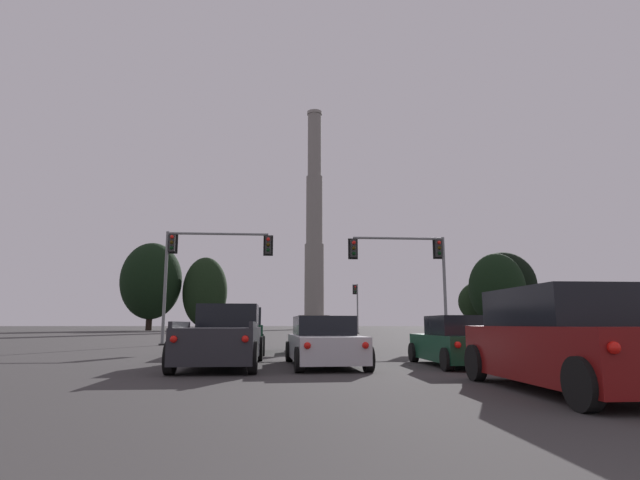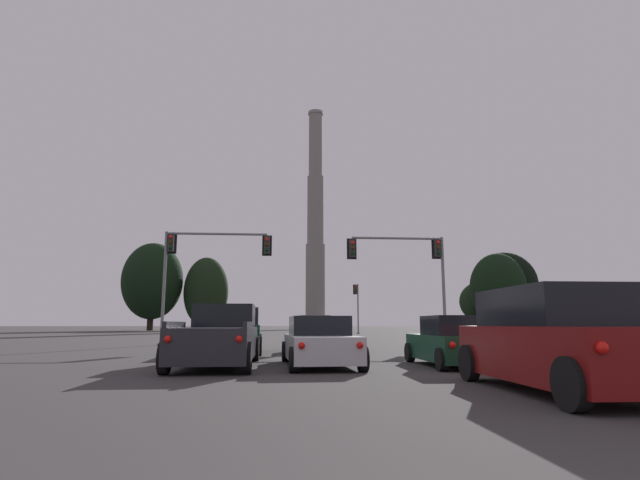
{
  "view_description": "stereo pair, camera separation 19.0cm",
  "coord_description": "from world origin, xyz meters",
  "px_view_note": "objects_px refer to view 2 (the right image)",
  "views": [
    {
      "loc": [
        -1.61,
        -1.39,
        1.2
      ],
      "look_at": [
        2.16,
        47.0,
        9.39
      ],
      "focal_mm": 28.0,
      "sensor_mm": 36.0,
      "label": 1
    },
    {
      "loc": [
        -1.42,
        -1.4,
        1.2
      ],
      "look_at": [
        2.16,
        47.0,
        9.39
      ],
      "focal_mm": 28.0,
      "sensor_mm": 36.0,
      "label": 2
    }
  ],
  "objects_px": {
    "traffic_light_far_right": "(357,301)",
    "traffic_light_overhead_right": "(412,261)",
    "pickup_truck_left_lane_second": "(219,338)",
    "sedan_center_lane_second": "(319,342)",
    "suv_right_lane_third": "(557,341)",
    "smokestack": "(315,240)",
    "sedan_center_lane_front": "(320,336)",
    "traffic_light_overhead_left": "(201,257)",
    "suv_left_lane_front": "(237,331)",
    "hatchback_right_lane_second": "(453,343)"
  },
  "relations": [
    {
      "from": "suv_left_lane_front",
      "to": "traffic_light_far_right",
      "type": "relative_size",
      "value": 0.8
    },
    {
      "from": "hatchback_right_lane_second",
      "to": "pickup_truck_left_lane_second",
      "type": "xyz_separation_m",
      "value": [
        -6.78,
        0.61,
        0.14
      ]
    },
    {
      "from": "sedan_center_lane_front",
      "to": "smokestack",
      "type": "bearing_deg",
      "value": 86.29
    },
    {
      "from": "suv_left_lane_front",
      "to": "suv_right_lane_third",
      "type": "height_order",
      "value": "same"
    },
    {
      "from": "pickup_truck_left_lane_second",
      "to": "sedan_center_lane_front",
      "type": "xyz_separation_m",
      "value": [
        3.53,
        7.8,
        -0.14
      ]
    },
    {
      "from": "pickup_truck_left_lane_second",
      "to": "traffic_light_overhead_left",
      "type": "relative_size",
      "value": 0.84
    },
    {
      "from": "suv_right_lane_third",
      "to": "sedan_center_lane_second",
      "type": "bearing_deg",
      "value": 122.85
    },
    {
      "from": "sedan_center_lane_second",
      "to": "traffic_light_far_right",
      "type": "bearing_deg",
      "value": 77.5
    },
    {
      "from": "traffic_light_far_right",
      "to": "pickup_truck_left_lane_second",
      "type": "bearing_deg",
      "value": -103.12
    },
    {
      "from": "pickup_truck_left_lane_second",
      "to": "smokestack",
      "type": "distance_m",
      "value": 103.21
    },
    {
      "from": "suv_right_lane_third",
      "to": "pickup_truck_left_lane_second",
      "type": "bearing_deg",
      "value": 137.43
    },
    {
      "from": "sedan_center_lane_second",
      "to": "pickup_truck_left_lane_second",
      "type": "height_order",
      "value": "pickup_truck_left_lane_second"
    },
    {
      "from": "suv_right_lane_third",
      "to": "traffic_light_far_right",
      "type": "bearing_deg",
      "value": 85.31
    },
    {
      "from": "hatchback_right_lane_second",
      "to": "pickup_truck_left_lane_second",
      "type": "height_order",
      "value": "pickup_truck_left_lane_second"
    },
    {
      "from": "hatchback_right_lane_second",
      "to": "sedan_center_lane_front",
      "type": "height_order",
      "value": "hatchback_right_lane_second"
    },
    {
      "from": "hatchback_right_lane_second",
      "to": "smokestack",
      "type": "distance_m",
      "value": 103.45
    },
    {
      "from": "sedan_center_lane_second",
      "to": "pickup_truck_left_lane_second",
      "type": "xyz_separation_m",
      "value": [
        -2.92,
        0.25,
        0.14
      ]
    },
    {
      "from": "traffic_light_far_right",
      "to": "traffic_light_overhead_right",
      "type": "bearing_deg",
      "value": -93.0
    },
    {
      "from": "suv_left_lane_front",
      "to": "traffic_light_overhead_left",
      "type": "height_order",
      "value": "traffic_light_overhead_left"
    },
    {
      "from": "sedan_center_lane_front",
      "to": "suv_left_lane_front",
      "type": "bearing_deg",
      "value": -159.01
    },
    {
      "from": "hatchback_right_lane_second",
      "to": "suv_left_lane_front",
      "type": "bearing_deg",
      "value": 134.19
    },
    {
      "from": "suv_left_lane_front",
      "to": "smokestack",
      "type": "xyz_separation_m",
      "value": [
        9.41,
        94.44,
        19.82
      ]
    },
    {
      "from": "hatchback_right_lane_second",
      "to": "sedan_center_lane_second",
      "type": "height_order",
      "value": "hatchback_right_lane_second"
    },
    {
      "from": "smokestack",
      "to": "traffic_light_far_right",
      "type": "bearing_deg",
      "value": -87.94
    },
    {
      "from": "traffic_light_far_right",
      "to": "smokestack",
      "type": "distance_m",
      "value": 55.26
    },
    {
      "from": "smokestack",
      "to": "hatchback_right_lane_second",
      "type": "bearing_deg",
      "value": -91.44
    },
    {
      "from": "hatchback_right_lane_second",
      "to": "smokestack",
      "type": "bearing_deg",
      "value": 88.44
    },
    {
      "from": "pickup_truck_left_lane_second",
      "to": "smokestack",
      "type": "xyz_separation_m",
      "value": [
        9.33,
        100.84,
        19.91
      ]
    },
    {
      "from": "pickup_truck_left_lane_second",
      "to": "suv_left_lane_front",
      "type": "bearing_deg",
      "value": 90.33
    },
    {
      "from": "sedan_center_lane_second",
      "to": "sedan_center_lane_front",
      "type": "bearing_deg",
      "value": 82.94
    },
    {
      "from": "suv_right_lane_third",
      "to": "smokestack",
      "type": "bearing_deg",
      "value": 88.62
    },
    {
      "from": "suv_left_lane_front",
      "to": "traffic_light_far_right",
      "type": "bearing_deg",
      "value": 72.22
    },
    {
      "from": "traffic_light_overhead_right",
      "to": "pickup_truck_left_lane_second",
      "type": "bearing_deg",
      "value": -124.27
    },
    {
      "from": "pickup_truck_left_lane_second",
      "to": "sedan_center_lane_front",
      "type": "relative_size",
      "value": 1.17
    },
    {
      "from": "sedan_center_lane_front",
      "to": "traffic_light_far_right",
      "type": "relative_size",
      "value": 0.76
    },
    {
      "from": "suv_left_lane_front",
      "to": "suv_right_lane_third",
      "type": "bearing_deg",
      "value": -64.15
    },
    {
      "from": "sedan_center_lane_second",
      "to": "suv_right_lane_third",
      "type": "distance_m",
      "value": 7.12
    },
    {
      "from": "suv_right_lane_third",
      "to": "traffic_light_overhead_right",
      "type": "height_order",
      "value": "traffic_light_overhead_right"
    },
    {
      "from": "suv_right_lane_third",
      "to": "traffic_light_overhead_right",
      "type": "relative_size",
      "value": 0.77
    },
    {
      "from": "suv_left_lane_front",
      "to": "traffic_light_overhead_left",
      "type": "distance_m",
      "value": 9.64
    },
    {
      "from": "hatchback_right_lane_second",
      "to": "traffic_light_overhead_right",
      "type": "xyz_separation_m",
      "value": [
        2.65,
        14.45,
        4.2
      ]
    },
    {
      "from": "traffic_light_far_right",
      "to": "hatchback_right_lane_second",
      "type": "bearing_deg",
      "value": -95.21
    },
    {
      "from": "suv_left_lane_front",
      "to": "traffic_light_far_right",
      "type": "xyz_separation_m",
      "value": [
        11.3,
        41.78,
        3.18
      ]
    },
    {
      "from": "traffic_light_far_right",
      "to": "sedan_center_lane_front",
      "type": "bearing_deg",
      "value": -100.8
    },
    {
      "from": "sedan_center_lane_second",
      "to": "traffic_light_overhead_right",
      "type": "xyz_separation_m",
      "value": [
        6.51,
        14.09,
        4.2
      ]
    },
    {
      "from": "pickup_truck_left_lane_second",
      "to": "sedan_center_lane_front",
      "type": "bearing_deg",
      "value": 65.34
    },
    {
      "from": "suv_left_lane_front",
      "to": "traffic_light_overhead_right",
      "type": "distance_m",
      "value": 12.7
    },
    {
      "from": "traffic_light_overhead_left",
      "to": "smokestack",
      "type": "distance_m",
      "value": 88.54
    },
    {
      "from": "smokestack",
      "to": "sedan_center_lane_front",
      "type": "bearing_deg",
      "value": -93.57
    },
    {
      "from": "pickup_truck_left_lane_second",
      "to": "traffic_light_overhead_left",
      "type": "bearing_deg",
      "value": 101.42
    }
  ]
}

